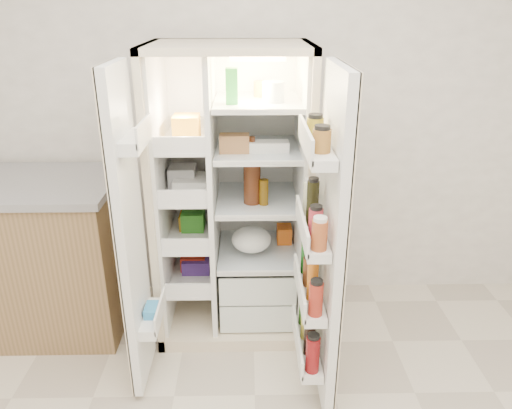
{
  "coord_description": "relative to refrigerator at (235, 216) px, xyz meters",
  "views": [
    {
      "loc": [
        -0.03,
        -1.17,
        2.0
      ],
      "look_at": [
        0.01,
        1.25,
        0.99
      ],
      "focal_mm": 34.0,
      "sensor_mm": 36.0,
      "label": 1
    }
  ],
  "objects": [
    {
      "name": "refrigerator",
      "position": [
        0.0,
        0.0,
        0.0
      ],
      "size": [
        0.92,
        0.7,
        1.8
      ],
      "color": "beige",
      "rests_on": "floor"
    },
    {
      "name": "fridge_door",
      "position": [
        0.46,
        -0.69,
        0.13
      ],
      "size": [
        0.17,
        0.58,
        1.72
      ],
      "color": "white",
      "rests_on": "floor"
    },
    {
      "name": "kitchen_counter",
      "position": [
        -1.42,
        -0.07,
        -0.24
      ],
      "size": [
        1.39,
        0.74,
        1.01
      ],
      "color": "olive",
      "rests_on": "floor"
    },
    {
      "name": "freezer_door",
      "position": [
        -0.51,
        -0.6,
        0.15
      ],
      "size": [
        0.15,
        0.4,
        1.72
      ],
      "color": "white",
      "rests_on": "floor"
    },
    {
      "name": "wall_back",
      "position": [
        0.11,
        0.35,
        0.61
      ],
      "size": [
        4.0,
        0.02,
        2.7
      ],
      "primitive_type": "cube",
      "color": "white",
      "rests_on": "floor"
    }
  ]
}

